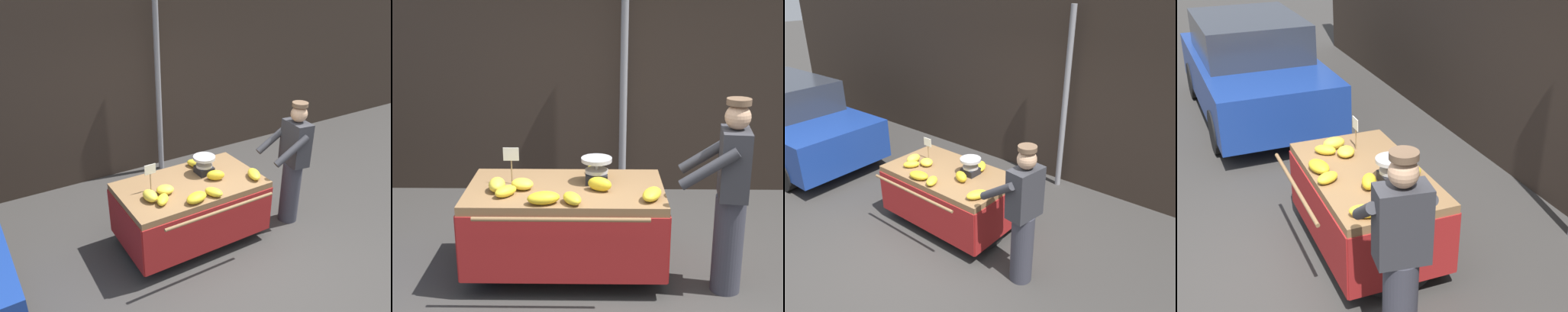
# 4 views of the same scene
# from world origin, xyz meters

# --- Properties ---
(back_wall) EXTENTS (16.00, 0.24, 4.21)m
(back_wall) POSITION_xyz_m (0.00, 3.13, 2.11)
(back_wall) COLOR #332821
(back_wall) RESTS_ON ground
(street_pole) EXTENTS (0.09, 0.09, 2.92)m
(street_pole) POSITION_xyz_m (0.30, 2.81, 1.46)
(street_pole) COLOR gray
(street_pole) RESTS_ON ground
(banana_cart) EXTENTS (1.78, 1.22, 0.85)m
(banana_cart) POSITION_xyz_m (-0.31, 0.77, 0.62)
(banana_cart) COLOR olive
(banana_cart) RESTS_ON ground
(weighing_scale) EXTENTS (0.28, 0.28, 0.24)m
(weighing_scale) POSITION_xyz_m (-0.03, 0.90, 0.97)
(weighing_scale) COLOR black
(weighing_scale) RESTS_ON banana_cart
(price_sign) EXTENTS (0.14, 0.01, 0.34)m
(price_sign) POSITION_xyz_m (-0.79, 0.85, 1.10)
(price_sign) COLOR #997A51
(price_sign) RESTS_ON banana_cart
(banana_bunch_0) EXTENTS (0.25, 0.24, 0.10)m
(banana_bunch_0) POSITION_xyz_m (-0.68, 0.71, 0.90)
(banana_bunch_0) COLOR yellow
(banana_bunch_0) RESTS_ON banana_cart
(banana_bunch_1) EXTENTS (0.16, 0.24, 0.12)m
(banana_bunch_1) POSITION_xyz_m (-0.90, 0.66, 0.91)
(banana_bunch_1) COLOR yellow
(banana_bunch_1) RESTS_ON banana_cart
(banana_bunch_2) EXTENTS (0.30, 0.22, 0.10)m
(banana_bunch_2) POSITION_xyz_m (-0.46, 0.37, 0.90)
(banana_bunch_2) COLOR gold
(banana_bunch_2) RESTS_ON banana_cart
(banana_bunch_3) EXTENTS (0.22, 0.26, 0.09)m
(banana_bunch_3) POSITION_xyz_m (-0.23, 0.37, 0.90)
(banana_bunch_3) COLOR yellow
(banana_bunch_3) RESTS_ON banana_cart
(banana_bunch_4) EXTENTS (0.25, 0.21, 0.12)m
(banana_bunch_4) POSITION_xyz_m (0.00, 0.68, 0.91)
(banana_bunch_4) COLOR gold
(banana_bunch_4) RESTS_ON banana_cart
(banana_bunch_5) EXTENTS (0.23, 0.25, 0.09)m
(banana_bunch_5) POSITION_xyz_m (-0.80, 0.54, 0.90)
(banana_bunch_5) COLOR yellow
(banana_bunch_5) RESTS_ON banana_cart
(banana_bunch_6) EXTENTS (0.24, 0.30, 0.10)m
(banana_bunch_6) POSITION_xyz_m (0.44, 0.48, 0.90)
(banana_bunch_6) COLOR yellow
(banana_bunch_6) RESTS_ON banana_cart
(banana_bunch_7) EXTENTS (0.27, 0.31, 0.10)m
(banana_bunch_7) POSITION_xyz_m (-0.02, 1.09, 0.90)
(banana_bunch_7) COLOR yellow
(banana_bunch_7) RESTS_ON banana_cart
(vendor_person) EXTENTS (0.62, 0.57, 1.71)m
(vendor_person) POSITION_xyz_m (1.09, 0.48, 0.87)
(vendor_person) COLOR #383842
(vendor_person) RESTS_ON ground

